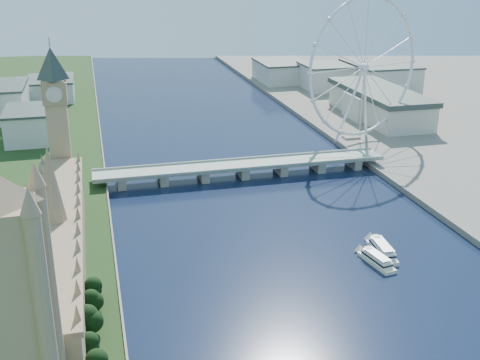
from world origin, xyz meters
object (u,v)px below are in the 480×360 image
object	(u,v)px
victoria_tower	(9,310)
london_eye	(364,68)
tour_boat_far	(382,254)
tour_boat_near	(376,264)

from	to	relation	value
victoria_tower	london_eye	world-z (taller)	london_eye
tour_boat_far	london_eye	bearing A→B (deg)	73.68
victoria_tower	tour_boat_far	bearing A→B (deg)	29.77
victoria_tower	tour_boat_far	size ratio (longest dim) A/B	3.44
london_eye	tour_boat_far	size ratio (longest dim) A/B	3.82
tour_boat_near	london_eye	bearing A→B (deg)	57.89
victoria_tower	tour_boat_near	size ratio (longest dim) A/B	3.85
victoria_tower	tour_boat_far	xyz separation A→B (m)	(178.10, 101.90, -54.49)
london_eye	tour_boat_far	world-z (taller)	london_eye
tour_boat_far	tour_boat_near	bearing A→B (deg)	-124.54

